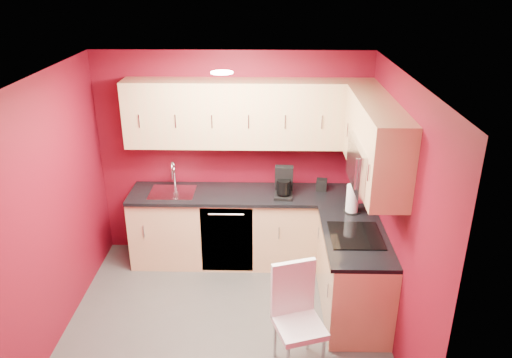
{
  "coord_description": "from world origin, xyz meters",
  "views": [
    {
      "loc": [
        0.4,
        -4.1,
        3.34
      ],
      "look_at": [
        0.3,
        0.55,
        1.36
      ],
      "focal_mm": 35.0,
      "sensor_mm": 36.0,
      "label": 1
    }
  ],
  "objects_px": {
    "napkin_holder": "(322,185)",
    "coffee_maker": "(284,183)",
    "microwave": "(374,165)",
    "dining_chair": "(299,321)",
    "paper_towel": "(352,199)",
    "sink": "(172,189)"
  },
  "relations": [
    {
      "from": "microwave",
      "to": "napkin_holder",
      "type": "distance_m",
      "value": 1.33
    },
    {
      "from": "sink",
      "to": "paper_towel",
      "type": "distance_m",
      "value": 2.08
    },
    {
      "from": "coffee_maker",
      "to": "paper_towel",
      "type": "relative_size",
      "value": 1.11
    },
    {
      "from": "napkin_holder",
      "to": "microwave",
      "type": "bearing_deg",
      "value": -72.62
    },
    {
      "from": "sink",
      "to": "napkin_holder",
      "type": "height_order",
      "value": "sink"
    },
    {
      "from": "coffee_maker",
      "to": "napkin_holder",
      "type": "bearing_deg",
      "value": 27.18
    },
    {
      "from": "microwave",
      "to": "dining_chair",
      "type": "bearing_deg",
      "value": -131.5
    },
    {
      "from": "coffee_maker",
      "to": "napkin_holder",
      "type": "distance_m",
      "value": 0.51
    },
    {
      "from": "microwave",
      "to": "napkin_holder",
      "type": "bearing_deg",
      "value": 107.38
    },
    {
      "from": "microwave",
      "to": "dining_chair",
      "type": "relative_size",
      "value": 0.76
    },
    {
      "from": "dining_chair",
      "to": "coffee_maker",
      "type": "bearing_deg",
      "value": 75.71
    },
    {
      "from": "paper_towel",
      "to": "dining_chair",
      "type": "xyz_separation_m",
      "value": [
        -0.62,
        -1.31,
        -0.57
      ]
    },
    {
      "from": "napkin_holder",
      "to": "sink",
      "type": "bearing_deg",
      "value": -177.12
    },
    {
      "from": "microwave",
      "to": "coffee_maker",
      "type": "xyz_separation_m",
      "value": [
        -0.8,
        0.89,
        -0.58
      ]
    },
    {
      "from": "napkin_holder",
      "to": "coffee_maker",
      "type": "bearing_deg",
      "value": -156.23
    },
    {
      "from": "napkin_holder",
      "to": "dining_chair",
      "type": "distance_m",
      "value": 1.97
    },
    {
      "from": "sink",
      "to": "paper_towel",
      "type": "relative_size",
      "value": 1.67
    },
    {
      "from": "microwave",
      "to": "dining_chair",
      "type": "height_order",
      "value": "microwave"
    },
    {
      "from": "microwave",
      "to": "sink",
      "type": "relative_size",
      "value": 1.46
    },
    {
      "from": "napkin_holder",
      "to": "paper_towel",
      "type": "bearing_deg",
      "value": -64.62
    },
    {
      "from": "microwave",
      "to": "napkin_holder",
      "type": "relative_size",
      "value": 5.73
    },
    {
      "from": "coffee_maker",
      "to": "napkin_holder",
      "type": "height_order",
      "value": "coffee_maker"
    }
  ]
}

